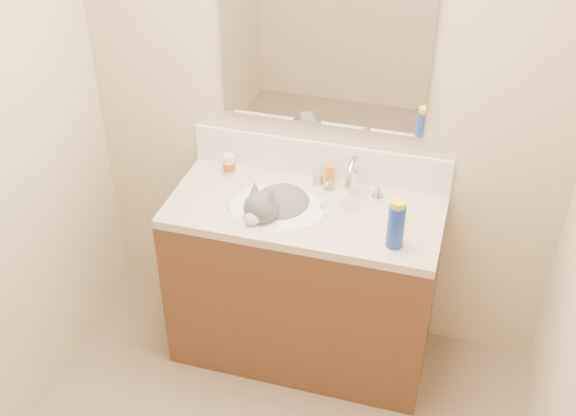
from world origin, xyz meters
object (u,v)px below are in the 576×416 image
Objects in this scene: pill_bottle at (229,165)px; cat at (278,211)px; basin at (276,220)px; silver_jar at (318,179)px; spray_can at (396,226)px; faucet at (352,181)px; amber_bottle at (330,175)px; vanity_cabinet at (303,285)px.

cat is at bearing -32.03° from pill_bottle.
basin is 0.37m from pill_bottle.
spray_can reaches higher than silver_jar.
faucet reaches higher than amber_bottle.
amber_bottle is at bearing 69.05° from cat.
silver_jar is (0.13, 0.21, 0.06)m from cat.
silver_jar reaches higher than basin.
pill_bottle is 0.42m from silver_jar.
pill_bottle is at bearing 158.77° from spray_can.
amber_bottle is 0.56× the size of spray_can.
faucet reaches higher than silver_jar.
spray_can is (0.24, -0.29, 0.01)m from faucet.
vanity_cabinet is 2.79× the size of cat.
vanity_cabinet is 11.22× the size of amber_bottle.
faucet is at bearing -29.58° from amber_bottle.
spray_can is (0.54, -0.14, 0.13)m from cat.
amber_bottle is (0.18, 0.23, 0.12)m from basin.
pill_bottle is 0.96× the size of amber_bottle.
spray_can is at bearing -45.30° from amber_bottle.
amber_bottle is at bearing 72.34° from vanity_cabinet.
amber_bottle reaches higher than silver_jar.
faucet is 4.94× the size of silver_jar.
amber_bottle is (-0.12, 0.07, -0.03)m from faucet.
pill_bottle is at bearing 145.57° from basin.
basin is 1.05× the size of cat.
vanity_cabinet is at bearing -107.66° from amber_bottle.
silver_jar is at bearing 87.17° from vanity_cabinet.
faucet is 0.14m from amber_bottle.
spray_can is at bearing -21.23° from pill_bottle.
vanity_cabinet is at bearing -22.23° from pill_bottle.
vanity_cabinet is at bearing 159.75° from spray_can.
cat is 4.02× the size of amber_bottle.
pill_bottle is at bearing 157.77° from vanity_cabinet.
cat reaches higher than vanity_cabinet.
vanity_cabinet is 6.24× the size of spray_can.
faucet is at bearing -20.09° from silver_jar.
faucet is 2.62× the size of amber_bottle.
vanity_cabinet is at bearing 25.97° from cat.
basin is 4.21× the size of amber_bottle.
spray_can is at bearing -20.25° from vanity_cabinet.
cat reaches higher than silver_jar.
silver_jar is (0.42, 0.03, -0.02)m from pill_bottle.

